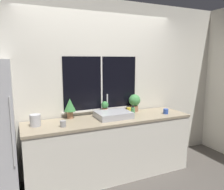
% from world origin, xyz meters
% --- Properties ---
extents(ground_plane, '(14.00, 14.00, 0.00)m').
position_xyz_m(ground_plane, '(0.00, 0.00, 0.00)').
color(ground_plane, '#4C4742').
extents(wall_back, '(8.00, 0.09, 2.70)m').
position_xyz_m(wall_back, '(0.00, 0.69, 1.35)').
color(wall_back, silver).
rests_on(wall_back, ground_plane).
extents(wall_right, '(0.06, 7.00, 2.70)m').
position_xyz_m(wall_right, '(2.31, 1.50, 1.35)').
color(wall_right, silver).
rests_on(wall_right, ground_plane).
extents(counter, '(2.50, 0.65, 0.91)m').
position_xyz_m(counter, '(0.00, 0.31, 0.46)').
color(counter, silver).
rests_on(counter, ground_plane).
extents(sink, '(0.51, 0.45, 0.33)m').
position_xyz_m(sink, '(0.06, 0.34, 0.96)').
color(sink, '#ADADB2').
rests_on(sink, counter).
extents(potted_plant_left, '(0.17, 0.17, 0.30)m').
position_xyz_m(potted_plant_left, '(-0.54, 0.55, 1.10)').
color(potted_plant_left, '#9E6B4C').
rests_on(potted_plant_left, counter).
extents(potted_plant_center, '(0.11, 0.11, 0.21)m').
position_xyz_m(potted_plant_center, '(0.01, 0.55, 1.03)').
color(potted_plant_center, '#9E6B4C').
rests_on(potted_plant_center, counter).
extents(potted_plant_right, '(0.19, 0.19, 0.29)m').
position_xyz_m(potted_plant_right, '(0.55, 0.55, 1.08)').
color(potted_plant_right, '#9E6B4C').
rests_on(potted_plant_right, counter).
extents(soap_bottle, '(0.06, 0.06, 0.17)m').
position_xyz_m(soap_bottle, '(0.38, 0.30, 0.98)').
color(soap_bottle, '#519E5B').
rests_on(soap_bottle, counter).
extents(mug_yellow, '(0.07, 0.07, 0.09)m').
position_xyz_m(mug_yellow, '(0.40, 0.47, 0.96)').
color(mug_yellow, gold).
rests_on(mug_yellow, counter).
extents(mug_grey, '(0.08, 0.08, 0.08)m').
position_xyz_m(mug_grey, '(-0.73, 0.18, 0.95)').
color(mug_grey, gray).
rests_on(mug_grey, counter).
extents(mug_blue, '(0.08, 0.08, 0.08)m').
position_xyz_m(mug_blue, '(0.93, 0.20, 0.95)').
color(mug_blue, '#3351AD').
rests_on(mug_blue, counter).
extents(kettle, '(0.14, 0.14, 0.17)m').
position_xyz_m(kettle, '(-1.05, 0.37, 0.99)').
color(kettle, '#B2B2B7').
rests_on(kettle, counter).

